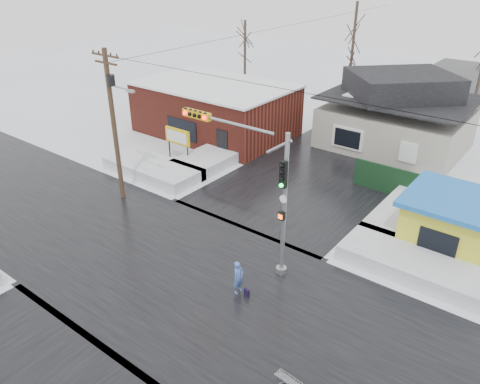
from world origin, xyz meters
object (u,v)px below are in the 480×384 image
Objects in this scene: marquee_sign at (178,137)px; utility_pole at (114,118)px; traffic_signal at (255,178)px; kiosk at (450,222)px; pedestrian at (238,278)px.

utility_pole is at bearing -79.87° from marquee_sign.
kiosk is (7.07, 7.03, -3.08)m from traffic_signal.
utility_pole is 1.96× the size of kiosk.
utility_pole is at bearing -159.56° from kiosk.
marquee_sign is 0.55× the size of kiosk.
utility_pole is 18.95m from kiosk.
utility_pole is 3.53× the size of marquee_sign.
kiosk is 2.90× the size of pedestrian.
kiosk is 11.27m from pedestrian.
traffic_signal is at bearing -135.16° from kiosk.
kiosk is at bearing 44.84° from traffic_signal.
marquee_sign is at bearing -178.45° from kiosk.
marquee_sign is at bearing 150.28° from traffic_signal.
utility_pole is at bearing 177.05° from traffic_signal.
traffic_signal is 0.78× the size of utility_pole.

